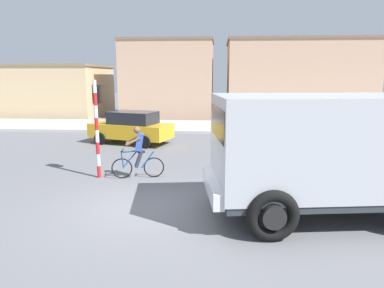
{
  "coord_description": "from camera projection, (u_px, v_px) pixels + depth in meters",
  "views": [
    {
      "loc": [
        1.78,
        -8.36,
        3.34
      ],
      "look_at": [
        0.97,
        2.5,
        1.2
      ],
      "focal_mm": 32.64,
      "sensor_mm": 36.0,
      "label": 1
    }
  ],
  "objects": [
    {
      "name": "building_corner_left",
      "position": [
        50.0,
        90.0,
        29.86
      ],
      "size": [
        9.34,
        7.28,
        4.22
      ],
      "color": "#D1B284",
      "rests_on": "ground"
    },
    {
      "name": "building_corner_right",
      "position": [
        295.0,
        79.0,
        28.35
      ],
      "size": [
        11.14,
        6.76,
        6.11
      ],
      "color": "tan",
      "rests_on": "ground"
    },
    {
      "name": "truck_foreground",
      "position": [
        325.0,
        148.0,
        8.19
      ],
      "size": [
        5.7,
        3.36,
        2.9
      ],
      "color": "#B2B7BC",
      "rests_on": "ground"
    },
    {
      "name": "ground_plane",
      "position": [
        147.0,
        208.0,
        8.96
      ],
      "size": [
        120.0,
        120.0,
        0.0
      ],
      "primitive_type": "plane",
      "color": "slate"
    },
    {
      "name": "sidewalk_far",
      "position": [
        190.0,
        126.0,
        22.75
      ],
      "size": [
        80.0,
        5.0,
        0.16
      ],
      "primitive_type": "cube",
      "color": "#ADADA8",
      "rests_on": "ground"
    },
    {
      "name": "traffic_light_pole",
      "position": [
        97.0,
        115.0,
        11.32
      ],
      "size": [
        0.24,
        0.43,
        3.2
      ],
      "color": "red",
      "rests_on": "ground"
    },
    {
      "name": "car_red_near",
      "position": [
        132.0,
        127.0,
        17.34
      ],
      "size": [
        4.32,
        2.8,
        1.6
      ],
      "color": "gold",
      "rests_on": "ground"
    },
    {
      "name": "building_mid_block",
      "position": [
        169.0,
        79.0,
        28.55
      ],
      "size": [
        7.29,
        5.27,
        6.13
      ],
      "color": "tan",
      "rests_on": "ground"
    },
    {
      "name": "cyclist",
      "position": [
        138.0,
        152.0,
        11.44
      ],
      "size": [
        1.7,
        0.57,
        1.72
      ],
      "color": "black",
      "rests_on": "ground"
    }
  ]
}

